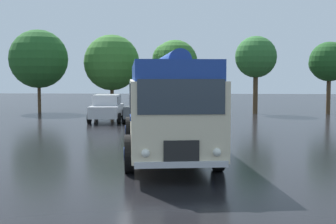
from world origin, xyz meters
name	(u,v)px	position (x,y,z in m)	size (l,w,h in m)	color
ground_plane	(154,156)	(0.00, 0.00, 0.00)	(120.00, 120.00, 0.00)	black
vintage_bus	(166,101)	(0.37, 0.50, 1.89)	(3.88, 10.34, 3.49)	beige
car_near_left	(107,108)	(-4.02, 12.55, 0.85)	(2.14, 4.29, 1.66)	#B7BABF
car_mid_left	(145,108)	(-1.69, 12.67, 0.85)	(2.24, 4.34, 1.66)	#4C5156
car_mid_right	(194,107)	(1.39, 13.22, 0.85)	(2.31, 4.36, 1.66)	#144C28
tree_far_left	(40,59)	(-10.52, 19.63, 4.16)	(4.50, 4.50, 6.39)	#4C3823
tree_left_of_centre	(113,62)	(-4.98, 20.38, 3.93)	(4.35, 4.35, 6.05)	#4C3823
tree_centre	(173,62)	(-0.23, 19.67, 3.92)	(3.45, 3.40, 5.57)	#4C3823
tree_right_of_centre	(255,57)	(5.84, 19.15, 4.24)	(3.09, 3.09, 5.78)	#4C3823
tree_far_right	(328,62)	(11.16, 19.07, 3.83)	(2.91, 2.91, 5.33)	#4C3823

